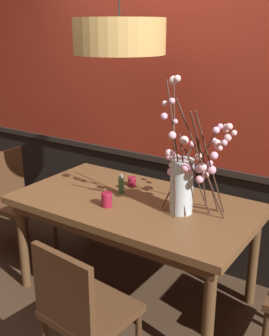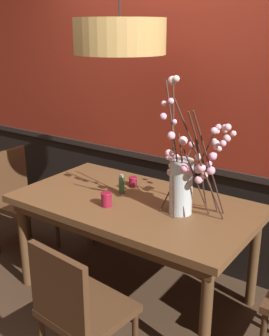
{
  "view_description": "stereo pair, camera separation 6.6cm",
  "coord_description": "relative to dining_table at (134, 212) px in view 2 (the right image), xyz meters",
  "views": [
    {
      "loc": [
        1.52,
        -2.27,
        1.93
      ],
      "look_at": [
        0.0,
        0.0,
        1.01
      ],
      "focal_mm": 44.73,
      "sensor_mm": 36.0,
      "label": 1
    },
    {
      "loc": [
        1.57,
        -2.23,
        1.93
      ],
      "look_at": [
        0.0,
        0.0,
        1.01
      ],
      "focal_mm": 44.73,
      "sensor_mm": 36.0,
      "label": 2
    }
  ],
  "objects": [
    {
      "name": "ground_plane",
      "position": [
        0.0,
        0.0,
        -0.68
      ],
      "size": [
        24.0,
        24.0,
        0.0
      ],
      "primitive_type": "plane",
      "color": "#422D1E"
    },
    {
      "name": "chair_near_side_right",
      "position": [
        0.25,
        -0.88,
        -0.16
      ],
      "size": [
        0.47,
        0.46,
        0.9
      ],
      "color": "#4C301C",
      "rests_on": "ground"
    },
    {
      "name": "vase_with_blossoms",
      "position": [
        0.39,
        0.01,
        0.33
      ],
      "size": [
        0.5,
        0.51,
        0.91
      ],
      "color": "silver",
      "rests_on": "dining_table"
    },
    {
      "name": "chair_head_west_end",
      "position": [
        -1.23,
        -0.03,
        -0.16
      ],
      "size": [
        0.45,
        0.44,
        0.91
      ],
      "color": "#4C301C",
      "rests_on": "ground"
    },
    {
      "name": "candle_holder_nearer_center",
      "position": [
        -0.1,
        -0.19,
        0.14
      ],
      "size": [
        0.08,
        0.08,
        0.1
      ],
      "color": "maroon",
      "rests_on": "dining_table"
    },
    {
      "name": "chair_far_side_left",
      "position": [
        -0.3,
        0.9,
        -0.15
      ],
      "size": [
        0.48,
        0.46,
        0.94
      ],
      "color": "#4C301C",
      "rests_on": "ground"
    },
    {
      "name": "pendant_lamp",
      "position": [
        -0.12,
        0.01,
        1.2
      ],
      "size": [
        0.6,
        0.6,
        0.98
      ],
      "color": "tan"
    },
    {
      "name": "dining_table",
      "position": [
        0.0,
        0.0,
        0.0
      ],
      "size": [
        1.71,
        0.95,
        0.76
      ],
      "color": "brown",
      "rests_on": "ground"
    },
    {
      "name": "chair_far_side_right",
      "position": [
        0.28,
        0.9,
        -0.15
      ],
      "size": [
        0.43,
        0.4,
        0.96
      ],
      "color": "#4C301C",
      "rests_on": "ground"
    },
    {
      "name": "condiment_bottle",
      "position": [
        -0.16,
        0.06,
        0.16
      ],
      "size": [
        0.04,
        0.04,
        0.15
      ],
      "color": "#2D5633",
      "rests_on": "dining_table"
    },
    {
      "name": "back_wall",
      "position": [
        0.0,
        0.69,
        0.68
      ],
      "size": [
        5.27,
        0.14,
        2.75
      ],
      "color": "black",
      "rests_on": "ground"
    },
    {
      "name": "candle_holder_nearer_edge",
      "position": [
        -0.18,
        0.24,
        0.12
      ],
      "size": [
        0.07,
        0.07,
        0.07
      ],
      "color": "maroon",
      "rests_on": "dining_table"
    }
  ]
}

